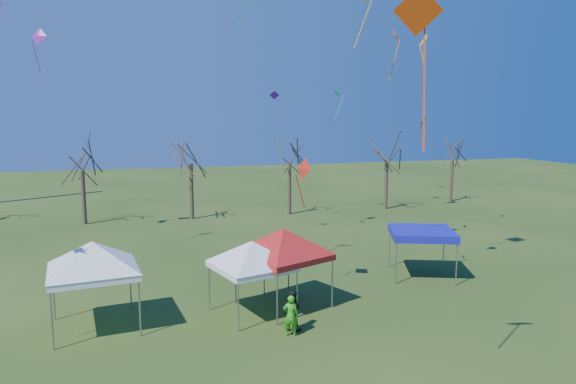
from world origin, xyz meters
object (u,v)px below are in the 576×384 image
(tent_white_mid, at_px, (252,246))
(person_green, at_px, (291,315))
(tent_red, at_px, (283,234))
(tree_1, at_px, (81,151))
(tent_blue, at_px, (422,233))
(tent_white_west, at_px, (92,248))
(tree_4, at_px, (387,143))
(tree_3, at_px, (289,145))
(tree_2, at_px, (190,143))
(person_dark, at_px, (292,310))
(tree_5, at_px, (453,144))

(tent_white_mid, bearing_deg, person_green, -70.80)
(tent_red, bearing_deg, tree_1, 114.94)
(tent_red, relative_size, tent_blue, 1.04)
(tent_white_west, bearing_deg, tent_blue, 8.06)
(tent_white_mid, distance_m, person_green, 3.55)
(tree_4, height_order, tent_red, tree_4)
(tent_white_west, xyz_separation_m, tent_white_mid, (6.37, -0.33, -0.33))
(tree_3, relative_size, tree_4, 1.00)
(tent_white_west, bearing_deg, tree_2, 73.99)
(tree_1, bearing_deg, person_dark, -68.27)
(person_green, bearing_deg, tree_2, -68.45)
(tree_3, distance_m, person_dark, 25.32)
(tent_white_west, distance_m, tent_blue, 16.36)
(tree_2, relative_size, tent_blue, 1.96)
(tent_blue, relative_size, person_green, 2.57)
(tree_5, relative_size, person_dark, 4.59)
(tree_1, height_order, tree_5, tree_1)
(tent_red, distance_m, person_green, 4.04)
(tree_1, height_order, tent_white_west, tree_1)
(tree_2, xyz_separation_m, tent_white_mid, (0.17, -21.92, -3.30))
(tree_2, bearing_deg, tent_white_west, -106.01)
(tent_white_mid, height_order, person_green, tent_white_mid)
(tent_white_west, relative_size, tent_white_mid, 1.15)
(tree_5, xyz_separation_m, tent_blue, (-16.12, -20.99, -3.41))
(tent_red, height_order, tent_blue, tent_red)
(tree_5, bearing_deg, person_dark, -133.93)
(tree_5, relative_size, tent_white_mid, 1.85)
(tent_white_west, relative_size, tent_blue, 1.11)
(tree_2, distance_m, tree_3, 8.41)
(tent_blue, height_order, person_dark, tent_blue)
(tree_5, bearing_deg, tree_3, -173.48)
(tree_1, xyz_separation_m, tent_white_west, (2.20, -21.86, -2.48))
(tree_4, bearing_deg, tent_blue, -112.28)
(tree_4, distance_m, person_dark, 29.29)
(tree_2, bearing_deg, person_dark, -86.92)
(tree_1, height_order, tent_red, tree_1)
(person_dark, bearing_deg, tree_3, -75.05)
(tree_4, height_order, tent_blue, tree_4)
(tent_white_west, bearing_deg, tree_4, 41.57)
(tree_2, relative_size, person_green, 5.05)
(tent_white_west, bearing_deg, person_green, -22.17)
(tree_4, xyz_separation_m, tent_white_west, (-23.92, -21.21, -2.74))
(tent_white_west, distance_m, tent_white_mid, 6.39)
(tent_blue, bearing_deg, tent_white_mid, -165.05)
(tree_3, bearing_deg, tent_red, -107.59)
(tree_4, relative_size, tent_white_mid, 1.95)
(tree_4, relative_size, person_dark, 4.85)
(tree_3, height_order, person_dark, tree_3)
(tree_3, bearing_deg, person_green, -106.78)
(tree_2, bearing_deg, tree_4, -1.22)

